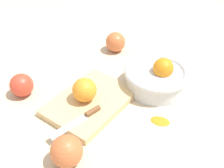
% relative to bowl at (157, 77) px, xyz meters
% --- Properties ---
extents(ground_plane, '(2.40, 2.40, 0.00)m').
position_rel_bowl_xyz_m(ground_plane, '(0.12, -0.07, -0.04)').
color(ground_plane, beige).
extents(bowl, '(0.20, 0.20, 0.10)m').
position_rel_bowl_xyz_m(bowl, '(0.00, 0.00, 0.00)').
color(bowl, silver).
rests_on(bowl, ground_plane).
extents(cutting_board, '(0.27, 0.22, 0.02)m').
position_rel_bowl_xyz_m(cutting_board, '(0.20, -0.07, -0.03)').
color(cutting_board, '#DBB77F').
rests_on(cutting_board, ground_plane).
extents(orange_on_board, '(0.07, 0.07, 0.07)m').
position_rel_bowl_xyz_m(orange_on_board, '(0.21, -0.08, 0.01)').
color(orange_on_board, orange).
rests_on(orange_on_board, cutting_board).
extents(knife, '(0.16, 0.02, 0.01)m').
position_rel_bowl_xyz_m(knife, '(0.26, -0.03, -0.01)').
color(knife, silver).
rests_on(knife, cutting_board).
extents(apple_front_left, '(0.07, 0.07, 0.07)m').
position_rel_bowl_xyz_m(apple_front_left, '(-0.06, -0.24, -0.00)').
color(apple_front_left, '#CC6638').
rests_on(apple_front_left, ground_plane).
extents(apple_front_right, '(0.07, 0.07, 0.07)m').
position_rel_bowl_xyz_m(apple_front_right, '(0.32, -0.25, -0.00)').
color(apple_front_right, '#D6422D').
rests_on(apple_front_right, ground_plane).
extents(apple_back_right, '(0.07, 0.07, 0.07)m').
position_rel_bowl_xyz_m(apple_back_right, '(0.36, 0.04, -0.00)').
color(apple_back_right, '#CC6638').
rests_on(apple_back_right, ground_plane).
extents(citrus_peel, '(0.06, 0.06, 0.01)m').
position_rel_bowl_xyz_m(citrus_peel, '(0.11, 0.10, -0.04)').
color(citrus_peel, orange).
rests_on(citrus_peel, ground_plane).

